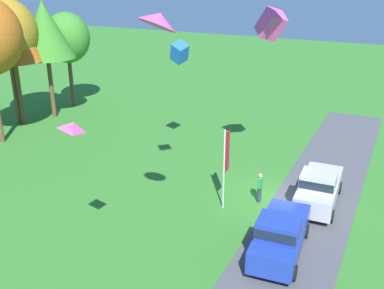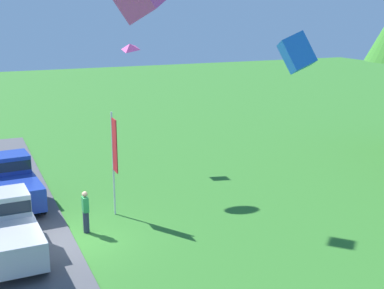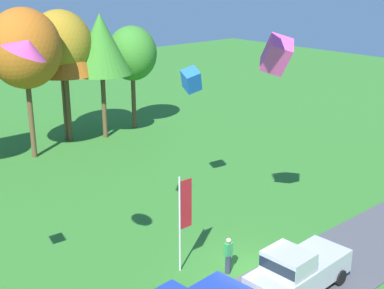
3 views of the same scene
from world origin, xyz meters
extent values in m
plane|color=#337528|center=(0.00, 0.00, 0.00)|extent=(120.00, 120.00, 0.00)
cube|color=#B7B7BC|center=(0.54, -2.23, 0.90)|extent=(5.08, 2.11, 1.00)
cube|color=#B7B7BC|center=(-0.26, -2.26, 1.80)|extent=(1.57, 1.82, 0.80)
cube|color=#19232D|center=(-0.26, -2.26, 1.80)|extent=(1.60, 1.79, 0.44)
cylinder|color=black|center=(2.28, -3.06, 0.40)|extent=(0.69, 0.27, 0.68)
cylinder|color=black|center=(2.20, -1.25, 0.40)|extent=(0.69, 0.27, 0.68)
cylinder|color=#2D334C|center=(-0.57, 0.76, 0.44)|extent=(0.24, 0.24, 0.88)
cube|color=#2D8E47|center=(-0.57, 0.76, 1.18)|extent=(0.36, 0.22, 0.60)
sphere|color=tan|center=(-0.57, 0.76, 1.60)|extent=(0.22, 0.22, 0.22)
cylinder|color=brown|center=(-0.06, 20.74, 2.74)|extent=(0.36, 0.36, 5.49)
ellipsoid|color=#B25B19|center=(-0.06, 20.74, 7.71)|extent=(4.94, 4.94, 5.43)
cylinder|color=brown|center=(3.73, 22.89, 2.63)|extent=(0.36, 0.36, 5.26)
ellipsoid|color=olive|center=(3.73, 22.89, 7.39)|extent=(4.73, 4.73, 5.21)
cylinder|color=brown|center=(3.79, 22.50, 2.61)|extent=(0.36, 0.36, 5.21)
cone|color=#B25B19|center=(3.79, 22.50, 7.56)|extent=(4.69, 4.69, 4.69)
cylinder|color=brown|center=(6.32, 21.44, 2.55)|extent=(0.36, 0.36, 5.09)
cone|color=#387F28|center=(6.32, 21.44, 7.39)|extent=(4.58, 4.58, 4.58)
cylinder|color=brown|center=(9.61, 22.08, 2.24)|extent=(0.36, 0.36, 4.47)
ellipsoid|color=#387F28|center=(9.61, 22.08, 6.28)|extent=(4.02, 4.02, 4.43)
cylinder|color=silver|center=(-2.01, 2.31, 2.24)|extent=(0.08, 0.08, 4.47)
cube|color=red|center=(-1.66, 2.31, 3.13)|extent=(0.64, 0.04, 2.24)
cone|color=#EA4C9E|center=(-8.11, 2.50, 10.43)|extent=(2.05, 2.03, 0.99)
cube|color=#EA4C9E|center=(3.29, 1.81, 9.11)|extent=(1.65, 2.03, 2.02)
cube|color=blue|center=(3.29, 7.60, 7.10)|extent=(1.34, 1.35, 1.57)
camera|label=1|loc=(-21.91, -5.46, 12.10)|focal=42.00mm
camera|label=2|loc=(19.10, -3.14, 8.60)|focal=50.00mm
camera|label=3|loc=(-15.38, -13.69, 12.75)|focal=50.00mm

